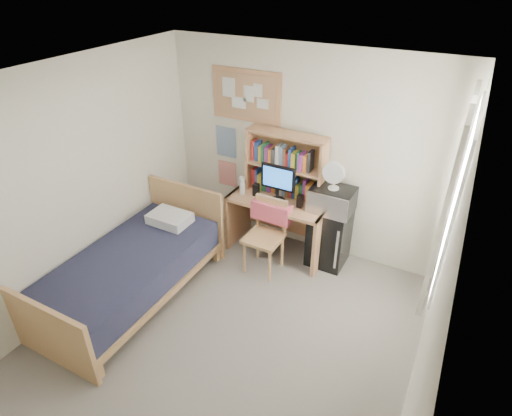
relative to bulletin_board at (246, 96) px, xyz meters
The scene contains 25 objects.
floor 2.95m from the bulletin_board, 69.48° to the right, with size 3.60×4.20×0.02m, color gray.
ceiling 2.33m from the bulletin_board, 69.48° to the right, with size 3.60×4.20×0.02m, color white.
wall_back 1.00m from the bulletin_board, ahead, with size 3.60×0.04×2.60m, color white.
wall_left 2.40m from the bulletin_board, 116.08° to the right, with size 0.04×4.20×2.60m, color white.
wall_right 3.37m from the bulletin_board, 38.93° to the right, with size 0.04×4.20×2.60m, color white.
window_unit 2.70m from the bulletin_board, 19.26° to the right, with size 0.10×1.40×1.70m, color white.
curtain_left 2.83m from the bulletin_board, 27.19° to the right, with size 0.04×0.55×1.70m, color silver.
curtain_right 2.57m from the bulletin_board, 10.96° to the right, with size 0.04×0.55×1.70m, color silver.
bulletin_board is the anchor object (origin of this frame).
poster_wave 0.74m from the bulletin_board, behind, with size 0.30×0.01×0.42m, color #265A9A.
poster_japan 1.18m from the bulletin_board, behind, with size 0.28×0.01×0.36m, color red.
desk 1.68m from the bulletin_board, 26.81° to the right, with size 1.25×0.63×0.78m, color tan.
desk_chair 1.75m from the bulletin_board, 50.27° to the right, with size 0.47×0.47×0.94m, color tan.
mini_fridge 2.02m from the bulletin_board, 10.74° to the right, with size 0.46×0.46×0.78m, color black.
bed 2.54m from the bulletin_board, 104.05° to the right, with size 1.06×2.11×0.58m, color #1B1D31.
hutch 0.98m from the bulletin_board, 14.87° to the right, with size 1.00×0.25×0.82m, color tan.
monitor 1.16m from the bulletin_board, 31.05° to the right, with size 0.44×0.03×0.46m, color black.
keyboard 1.39m from the bulletin_board, 39.65° to the right, with size 0.43×0.14×0.02m, color black.
speaker_left 1.16m from the bulletin_board, 48.63° to the right, with size 0.07×0.07×0.16m, color black.
speaker_right 1.46m from the bulletin_board, 22.47° to the right, with size 0.07×0.07×0.16m, color black.
water_bottle 1.11m from the bulletin_board, 70.24° to the right, with size 0.07×0.07×0.23m, color white.
hoodie 1.46m from the bulletin_board, 41.32° to the right, with size 0.50×0.15×0.24m, color #DD5466.
microwave 1.65m from the bulletin_board, 11.60° to the right, with size 0.50×0.38×0.29m, color silver.
desk_fan 1.49m from the bulletin_board, 11.60° to the right, with size 0.25×0.25×0.32m, color white.
pillow 1.77m from the bulletin_board, 112.13° to the right, with size 0.49×0.35×0.12m, color white.
Camera 1 is at (1.72, -2.48, 3.42)m, focal length 30.00 mm.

